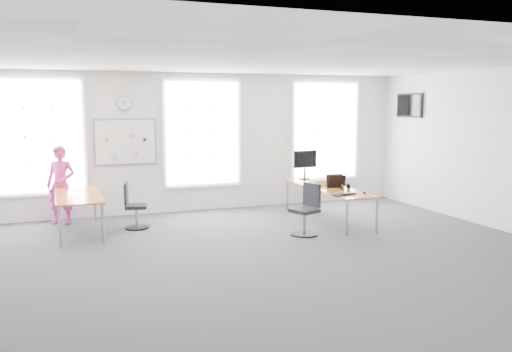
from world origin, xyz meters
name	(u,v)px	position (x,y,z in m)	size (l,w,h in m)	color
floor	(252,259)	(0.00, 0.00, 0.00)	(10.00, 10.00, 0.00)	#2A2B30
ceiling	(252,58)	(0.00, 0.00, 3.00)	(10.00, 10.00, 0.00)	white
wall_back	(189,143)	(0.00, 4.00, 1.50)	(10.00, 10.00, 0.00)	white
wall_front	(423,211)	(0.00, -4.00, 1.50)	(10.00, 10.00, 0.00)	white
wall_right	(512,151)	(5.00, 0.00, 1.50)	(10.00, 10.00, 0.00)	white
window_left	(40,136)	(-3.00, 3.97, 1.70)	(1.60, 0.06, 2.20)	white
window_mid	(202,133)	(0.30, 3.97, 1.70)	(1.60, 0.06, 2.20)	white
window_right	(325,131)	(3.30, 3.97, 1.70)	(1.60, 0.06, 2.20)	white
desk_right	(328,189)	(2.41, 2.12, 0.63)	(0.74, 2.77, 0.67)	orange
desk_left	(78,198)	(-2.38, 2.61, 0.66)	(0.80, 1.99, 0.73)	orange
chair_right	(306,212)	(1.45, 1.12, 0.40)	(0.54, 0.54, 0.92)	black
chair_left	(134,208)	(-1.39, 2.70, 0.38)	(0.47, 0.47, 0.87)	black
person	(61,185)	(-2.65, 3.59, 0.77)	(0.56, 0.37, 1.54)	#C82F88
whiteboard	(125,142)	(-1.35, 3.97, 1.55)	(1.20, 0.03, 0.90)	white
wall_clock	(124,103)	(-1.35, 3.97, 2.35)	(0.30, 0.30, 0.04)	gray
tv	(410,105)	(4.95, 3.00, 2.30)	(0.06, 0.90, 0.55)	black
keyboard	(344,194)	(2.23, 1.15, 0.68)	(0.48, 0.17, 0.02)	black
mouse	(364,193)	(2.64, 1.13, 0.69)	(0.07, 0.11, 0.04)	black
lens_cap	(349,191)	(2.53, 1.49, 0.68)	(0.06, 0.06, 0.01)	black
headphones	(345,187)	(2.58, 1.73, 0.72)	(0.19, 0.10, 0.11)	black
laptop_sleeve	(336,181)	(2.46, 1.89, 0.81)	(0.35, 0.24, 0.28)	black
paper_stack	(318,182)	(2.35, 2.43, 0.73)	(0.31, 0.24, 0.11)	beige
monitor	(305,162)	(2.46, 3.28, 1.06)	(0.58, 0.23, 0.64)	black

